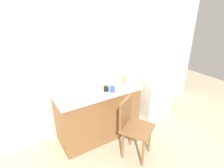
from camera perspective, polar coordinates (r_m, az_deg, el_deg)
ground_plane at (r=2.93m, az=6.59°, el=-20.53°), size 8.00×8.00×0.00m
back_wall at (r=3.02m, az=-4.15°, el=10.04°), size 4.80×0.10×2.65m
cabinet_base at (r=3.00m, az=-4.62°, el=-9.38°), size 1.28×0.60×0.81m
countertop at (r=2.79m, az=-4.91°, el=-2.06°), size 1.32×0.64×0.04m
faucet at (r=2.89m, az=-9.52°, el=1.87°), size 0.02×0.02×0.26m
refrigerator at (r=3.50m, az=12.51°, el=0.26°), size 0.55×0.58×1.35m
chair at (r=2.59m, az=6.82°, el=-12.95°), size 0.55×0.55×0.89m
dish_tray at (r=2.69m, az=-6.89°, el=-2.15°), size 0.28×0.20×0.05m
cup_yellow at (r=3.03m, az=3.64°, el=1.44°), size 0.07×0.07×0.09m
cup_black at (r=2.70m, az=-1.89°, el=-1.47°), size 0.08×0.08×0.08m
cup_blue at (r=2.66m, az=0.08°, el=-1.56°), size 0.08×0.08×0.10m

